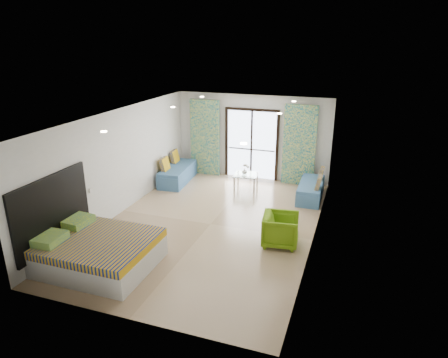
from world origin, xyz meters
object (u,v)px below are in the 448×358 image
(daybed_right, at_px, (311,190))
(armchair, at_px, (281,228))
(bed, at_px, (97,251))
(daybed_left, at_px, (177,173))
(coffee_table, at_px, (246,176))

(daybed_right, distance_m, armchair, 3.01)
(bed, xyz_separation_m, daybed_left, (-0.64, 5.07, -0.03))
(bed, bearing_deg, coffee_table, 72.74)
(daybed_left, height_order, coffee_table, daybed_left)
(daybed_left, relative_size, daybed_right, 1.13)
(daybed_left, xyz_separation_m, daybed_right, (4.23, 0.00, -0.03))
(daybed_right, distance_m, coffee_table, 1.99)
(daybed_right, xyz_separation_m, armchair, (-0.28, -2.99, 0.14))
(bed, distance_m, armchair, 3.91)
(bed, xyz_separation_m, daybed_right, (3.59, 5.07, -0.06))
(bed, bearing_deg, armchair, 32.04)
(daybed_left, xyz_separation_m, coffee_table, (2.25, 0.12, 0.13))
(armchair, bearing_deg, coffee_table, 21.10)
(daybed_right, bearing_deg, coffee_table, 175.18)
(bed, height_order, armchair, armchair)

